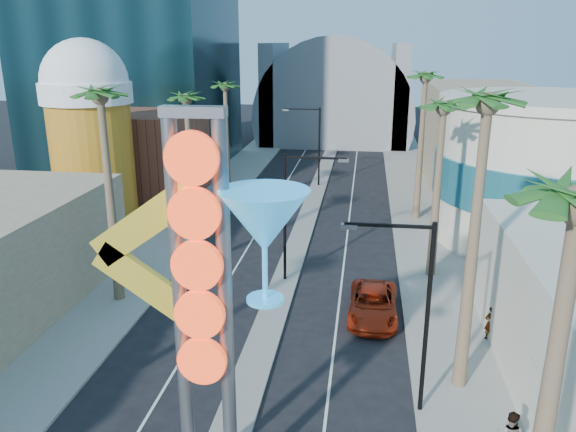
# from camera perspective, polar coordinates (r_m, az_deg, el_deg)

# --- Properties ---
(sidewalk_west) EXTENTS (5.00, 100.00, 0.15)m
(sidewalk_west) POSITION_cam_1_polar(r_m,az_deg,el_deg) (50.77, -8.52, 0.97)
(sidewalk_west) COLOR gray
(sidewalk_west) RESTS_ON ground
(sidewalk_east) EXTENTS (5.00, 100.00, 0.15)m
(sidewalk_east) POSITION_cam_1_polar(r_m,az_deg,el_deg) (49.01, 13.33, 0.08)
(sidewalk_east) COLOR gray
(sidewalk_east) RESTS_ON ground
(median) EXTENTS (1.60, 84.00, 0.15)m
(median) POSITION_cam_1_polar(r_m,az_deg,el_deg) (51.85, 2.55, 1.49)
(median) COLOR gray
(median) RESTS_ON ground
(brick_filler_west) EXTENTS (10.00, 10.00, 8.00)m
(brick_filler_west) POSITION_cam_1_polar(r_m,az_deg,el_deg) (54.74, -14.40, 6.03)
(brick_filler_west) COLOR brown
(brick_filler_west) RESTS_ON ground
(filler_east) EXTENTS (10.00, 20.00, 10.00)m
(filler_east) POSITION_cam_1_polar(r_m,az_deg,el_deg) (61.44, 18.72, 7.80)
(filler_east) COLOR #947B5F
(filler_east) RESTS_ON ground
(beer_mug) EXTENTS (7.00, 7.00, 14.50)m
(beer_mug) POSITION_cam_1_polar(r_m,az_deg,el_deg) (47.38, -19.51, 8.63)
(beer_mug) COLOR #C07419
(beer_mug) RESTS_ON ground
(turquoise_building) EXTENTS (16.60, 16.60, 10.60)m
(turquoise_building) POSITION_cam_1_polar(r_m,az_deg,el_deg) (44.68, 25.27, 4.09)
(turquoise_building) COLOR beige
(turquoise_building) RESTS_ON ground
(canopy) EXTENTS (22.00, 16.00, 22.00)m
(canopy) POSITION_cam_1_polar(r_m,az_deg,el_deg) (84.38, 4.85, 10.52)
(canopy) COLOR slate
(canopy) RESTS_ON ground
(neon_sign) EXTENTS (6.53, 2.60, 12.55)m
(neon_sign) POSITION_cam_1_polar(r_m,az_deg,el_deg) (16.62, -6.06, -7.29)
(neon_sign) COLOR gray
(neon_sign) RESTS_ON ground
(streetlight_0) EXTENTS (3.79, 0.25, 8.00)m
(streetlight_0) POSITION_cam_1_polar(r_m,az_deg,el_deg) (33.27, 0.61, 1.04)
(streetlight_0) COLOR black
(streetlight_0) RESTS_ON ground
(streetlight_1) EXTENTS (3.79, 0.25, 8.00)m
(streetlight_1) POSITION_cam_1_polar(r_m,az_deg,el_deg) (56.69, 2.65, 7.83)
(streetlight_1) COLOR black
(streetlight_1) RESTS_ON ground
(streetlight_2) EXTENTS (3.45, 0.25, 8.00)m
(streetlight_2) POSITION_cam_1_polar(r_m,az_deg,el_deg) (21.89, 12.83, -8.48)
(streetlight_2) COLOR black
(streetlight_2) RESTS_ON ground
(palm_1) EXTENTS (2.40, 2.40, 12.70)m
(palm_1) POSITION_cam_1_polar(r_m,az_deg,el_deg) (31.03, -18.43, 10.20)
(palm_1) COLOR brown
(palm_1) RESTS_ON ground
(palm_2) EXTENTS (2.40, 2.40, 11.20)m
(palm_2) POSITION_cam_1_polar(r_m,az_deg,el_deg) (44.10, -10.27, 10.90)
(palm_2) COLOR brown
(palm_2) RESTS_ON ground
(palm_3) EXTENTS (2.40, 2.40, 11.20)m
(palm_3) POSITION_cam_1_polar(r_m,az_deg,el_deg) (55.58, -6.40, 12.34)
(palm_3) COLOR brown
(palm_3) RESTS_ON ground
(palm_4) EXTENTS (2.40, 2.40, 12.20)m
(palm_4) POSITION_cam_1_polar(r_m,az_deg,el_deg) (13.04, 27.17, -1.70)
(palm_4) COLOR brown
(palm_4) RESTS_ON ground
(palm_5) EXTENTS (2.40, 2.40, 13.20)m
(palm_5) POSITION_cam_1_polar(r_m,az_deg,el_deg) (22.31, 19.44, 8.80)
(palm_5) COLOR brown
(palm_5) RESTS_ON ground
(palm_6) EXTENTS (2.40, 2.40, 11.70)m
(palm_6) POSITION_cam_1_polar(r_m,az_deg,el_deg) (34.23, 15.47, 9.54)
(palm_6) COLOR brown
(palm_6) RESTS_ON ground
(palm_7) EXTENTS (2.40, 2.40, 12.70)m
(palm_7) POSITION_cam_1_polar(r_m,az_deg,el_deg) (46.01, 13.74, 12.63)
(palm_7) COLOR brown
(palm_7) RESTS_ON ground
(red_pickup) EXTENTS (2.67, 5.60, 1.54)m
(red_pickup) POSITION_cam_1_polar(r_m,az_deg,el_deg) (30.70, 8.63, -8.83)
(red_pickup) COLOR #AF270D
(red_pickup) RESTS_ON ground
(pedestrian_a) EXTENTS (0.72, 0.57, 1.74)m
(pedestrian_a) POSITION_cam_1_polar(r_m,az_deg,el_deg) (29.70, 19.87, -10.15)
(pedestrian_a) COLOR gray
(pedestrian_a) RESTS_ON sidewalk_east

